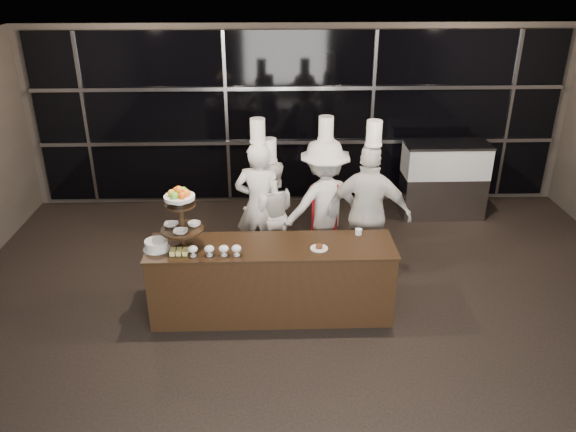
{
  "coord_description": "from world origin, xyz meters",
  "views": [
    {
      "loc": [
        -0.49,
        -4.16,
        3.92
      ],
      "look_at": [
        -0.29,
        1.83,
        1.15
      ],
      "focal_mm": 35.0,
      "sensor_mm": 36.0,
      "label": 1
    }
  ],
  "objects_px": {
    "chef_b": "(270,213)",
    "buffet_counter": "(272,279)",
    "display_case": "(444,176)",
    "chef_c": "(324,204)",
    "chef_d": "(369,213)",
    "display_stand": "(181,213)",
    "chef_a": "(259,205)",
    "layer_cake": "(156,245)"
  },
  "relations": [
    {
      "from": "chef_b",
      "to": "buffet_counter",
      "type": "bearing_deg",
      "value": -89.38
    },
    {
      "from": "display_case",
      "to": "chef_c",
      "type": "relative_size",
      "value": 0.64
    },
    {
      "from": "chef_d",
      "to": "chef_c",
      "type": "bearing_deg",
      "value": 146.12
    },
    {
      "from": "buffet_counter",
      "to": "chef_b",
      "type": "bearing_deg",
      "value": 90.62
    },
    {
      "from": "buffet_counter",
      "to": "chef_b",
      "type": "xyz_separation_m",
      "value": [
        -0.01,
        1.23,
        0.31
      ]
    },
    {
      "from": "chef_c",
      "to": "chef_b",
      "type": "bearing_deg",
      "value": 175.53
    },
    {
      "from": "display_stand",
      "to": "chef_a",
      "type": "distance_m",
      "value": 1.48
    },
    {
      "from": "display_stand",
      "to": "chef_d",
      "type": "relative_size",
      "value": 0.35
    },
    {
      "from": "chef_a",
      "to": "chef_b",
      "type": "xyz_separation_m",
      "value": [
        0.14,
        0.09,
        -0.15
      ]
    },
    {
      "from": "display_stand",
      "to": "chef_c",
      "type": "height_order",
      "value": "chef_c"
    },
    {
      "from": "layer_cake",
      "to": "chef_a",
      "type": "height_order",
      "value": "chef_a"
    },
    {
      "from": "chef_b",
      "to": "chef_d",
      "type": "xyz_separation_m",
      "value": [
        1.27,
        -0.42,
        0.17
      ]
    },
    {
      "from": "display_stand",
      "to": "chef_d",
      "type": "distance_m",
      "value": 2.43
    },
    {
      "from": "layer_cake",
      "to": "display_case",
      "type": "xyz_separation_m",
      "value": [
        4.12,
        2.82,
        -0.29
      ]
    },
    {
      "from": "chef_c",
      "to": "display_case",
      "type": "bearing_deg",
      "value": 37.06
    },
    {
      "from": "display_stand",
      "to": "chef_a",
      "type": "xyz_separation_m",
      "value": [
        0.85,
        1.14,
        -0.41
      ]
    },
    {
      "from": "display_case",
      "to": "chef_b",
      "type": "height_order",
      "value": "chef_b"
    },
    {
      "from": "display_case",
      "to": "chef_d",
      "type": "bearing_deg",
      "value": -128.66
    },
    {
      "from": "display_case",
      "to": "chef_a",
      "type": "height_order",
      "value": "chef_a"
    },
    {
      "from": "buffet_counter",
      "to": "chef_a",
      "type": "height_order",
      "value": "chef_a"
    },
    {
      "from": "display_stand",
      "to": "display_case",
      "type": "height_order",
      "value": "display_stand"
    },
    {
      "from": "chef_a",
      "to": "chef_b",
      "type": "distance_m",
      "value": 0.22
    },
    {
      "from": "display_case",
      "to": "chef_b",
      "type": "relative_size",
      "value": 0.74
    },
    {
      "from": "chef_b",
      "to": "chef_c",
      "type": "distance_m",
      "value": 0.74
    },
    {
      "from": "chef_a",
      "to": "display_case",
      "type": "bearing_deg",
      "value": 28.65
    },
    {
      "from": "buffet_counter",
      "to": "chef_b",
      "type": "relative_size",
      "value": 1.57
    },
    {
      "from": "layer_cake",
      "to": "chef_d",
      "type": "distance_m",
      "value": 2.69
    },
    {
      "from": "display_case",
      "to": "chef_c",
      "type": "bearing_deg",
      "value": -142.94
    },
    {
      "from": "display_stand",
      "to": "layer_cake",
      "type": "distance_m",
      "value": 0.47
    },
    {
      "from": "chef_d",
      "to": "chef_b",
      "type": "bearing_deg",
      "value": 161.58
    },
    {
      "from": "buffet_counter",
      "to": "display_case",
      "type": "relative_size",
      "value": 2.11
    },
    {
      "from": "layer_cake",
      "to": "display_case",
      "type": "height_order",
      "value": "display_case"
    },
    {
      "from": "display_stand",
      "to": "chef_b",
      "type": "bearing_deg",
      "value": 51.24
    },
    {
      "from": "chef_b",
      "to": "display_case",
      "type": "bearing_deg",
      "value": 28.49
    },
    {
      "from": "display_case",
      "to": "chef_a",
      "type": "xyz_separation_m",
      "value": [
        -2.97,
        -1.63,
        0.24
      ]
    },
    {
      "from": "layer_cake",
      "to": "chef_b",
      "type": "bearing_deg",
      "value": 44.92
    },
    {
      "from": "chef_c",
      "to": "chef_d",
      "type": "xyz_separation_m",
      "value": [
        0.54,
        -0.37,
        0.03
      ]
    },
    {
      "from": "buffet_counter",
      "to": "layer_cake",
      "type": "bearing_deg",
      "value": -177.79
    },
    {
      "from": "layer_cake",
      "to": "chef_b",
      "type": "xyz_separation_m",
      "value": [
        1.28,
        1.28,
        -0.2
      ]
    },
    {
      "from": "display_stand",
      "to": "chef_c",
      "type": "xyz_separation_m",
      "value": [
        1.71,
        1.17,
        -0.42
      ]
    },
    {
      "from": "layer_cake",
      "to": "chef_c",
      "type": "bearing_deg",
      "value": 31.38
    },
    {
      "from": "display_case",
      "to": "layer_cake",
      "type": "bearing_deg",
      "value": -145.61
    }
  ]
}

